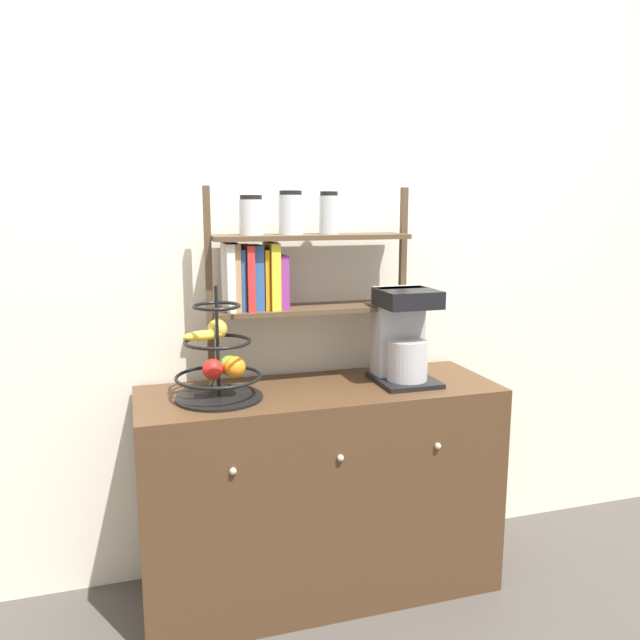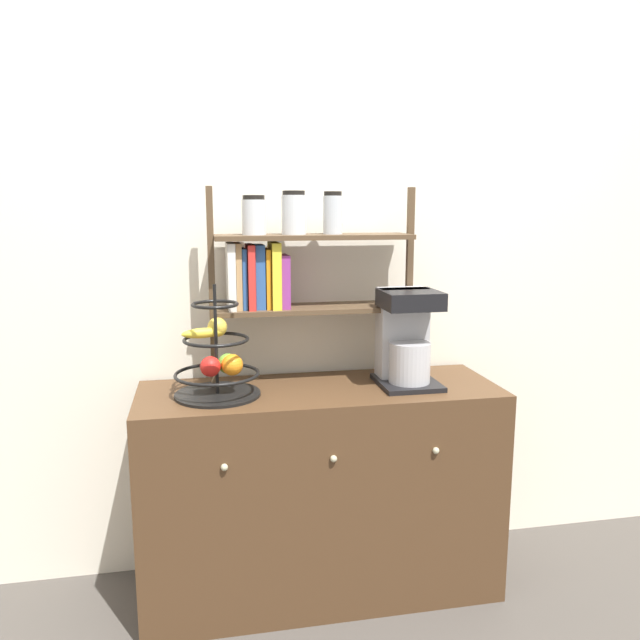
# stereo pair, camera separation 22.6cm
# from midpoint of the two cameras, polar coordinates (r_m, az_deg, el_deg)

# --- Properties ---
(ground_plane) EXTENTS (12.00, 12.00, 0.00)m
(ground_plane) POSITION_cam_midpoint_polar(r_m,az_deg,el_deg) (2.48, -1.15, -26.03)
(ground_plane) COLOR #47423D
(wall_back) EXTENTS (7.00, 0.05, 2.60)m
(wall_back) POSITION_cam_midpoint_polar(r_m,az_deg,el_deg) (2.50, -4.48, 6.37)
(wall_back) COLOR silver
(wall_back) RESTS_ON ground_plane
(sideboard) EXTENTS (1.33, 0.48, 0.81)m
(sideboard) POSITION_cam_midpoint_polar(r_m,az_deg,el_deg) (2.47, -2.72, -15.32)
(sideboard) COLOR #4C331E
(sideboard) RESTS_ON ground_plane
(coffee_maker) EXTENTS (0.22, 0.25, 0.36)m
(coffee_maker) POSITION_cam_midpoint_polar(r_m,az_deg,el_deg) (2.38, 4.88, -1.45)
(coffee_maker) COLOR black
(coffee_maker) RESTS_ON sideboard
(fruit_stand) EXTENTS (0.31, 0.31, 0.40)m
(fruit_stand) POSITION_cam_midpoint_polar(r_m,az_deg,el_deg) (2.21, -12.09, -3.95)
(fruit_stand) COLOR black
(fruit_stand) RESTS_ON sideboard
(shelf_hutch) EXTENTS (0.79, 0.20, 0.74)m
(shelf_hutch) POSITION_cam_midpoint_polar(r_m,az_deg,el_deg) (2.34, -6.24, 5.11)
(shelf_hutch) COLOR brown
(shelf_hutch) RESTS_ON sideboard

